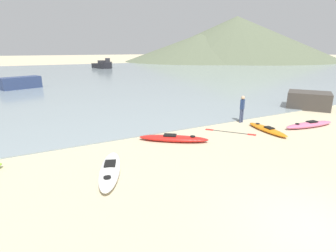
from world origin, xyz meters
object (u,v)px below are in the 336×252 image
at_px(moored_boat_3, 108,65).
at_px(kayak_on_sand_2, 173,138).
at_px(kayak_on_sand_1, 309,125).
at_px(moored_boat_0, 21,83).
at_px(moored_boat_2, 101,65).
at_px(person_near_waterline, 242,107).
at_px(kayak_on_sand_3, 110,170).
at_px(loose_paddle, 230,132).
at_px(kayak_on_sand_0, 267,129).
at_px(shoreline_rock, 309,100).

bearing_deg(moored_boat_3, kayak_on_sand_2, -101.84).
height_order(kayak_on_sand_1, moored_boat_0, moored_boat_0).
bearing_deg(moored_boat_2, kayak_on_sand_1, -90.95).
distance_m(kayak_on_sand_1, person_near_waterline, 4.00).
distance_m(kayak_on_sand_2, moored_boat_3, 52.52).
bearing_deg(moored_boat_3, moored_boat_2, 162.95).
bearing_deg(kayak_on_sand_3, kayak_on_sand_2, 28.02).
distance_m(kayak_on_sand_3, loose_paddle, 7.54).
xyz_separation_m(moored_boat_0, loose_paddle, (10.46, -23.84, -0.71)).
bearing_deg(kayak_on_sand_2, loose_paddle, -3.12).
bearing_deg(kayak_on_sand_2, moored_boat_0, 106.41).
bearing_deg(kayak_on_sand_0, shoreline_rock, 20.59).
distance_m(moored_boat_0, moored_boat_2, 32.54).
bearing_deg(kayak_on_sand_0, kayak_on_sand_3, -173.91).
distance_m(kayak_on_sand_3, shoreline_rock, 17.22).
xyz_separation_m(moored_boat_2, moored_boat_3, (1.55, -0.48, 0.17)).
xyz_separation_m(kayak_on_sand_0, moored_boat_3, (5.34, 52.44, 0.74)).
distance_m(moored_boat_0, shoreline_rock, 29.59).
height_order(moored_boat_3, shoreline_rock, moored_boat_3).
bearing_deg(moored_boat_2, person_near_waterline, -94.21).
xyz_separation_m(kayak_on_sand_0, moored_boat_0, (-12.41, 24.69, 0.60)).
height_order(moored_boat_2, shoreline_rock, moored_boat_2).
relative_size(person_near_waterline, moored_boat_0, 0.38).
bearing_deg(kayak_on_sand_3, moored_boat_3, 74.73).
bearing_deg(moored_boat_0, kayak_on_sand_2, -73.59).
relative_size(kayak_on_sand_0, moored_boat_3, 0.57).
bearing_deg(kayak_on_sand_1, kayak_on_sand_0, 169.35).
bearing_deg(loose_paddle, moored_boat_3, 81.97).
xyz_separation_m(kayak_on_sand_3, loose_paddle, (7.31, 1.84, -0.15)).
bearing_deg(shoreline_rock, moored_boat_0, 132.38).
bearing_deg(moored_boat_0, kayak_on_sand_1, -58.76).
distance_m(kayak_on_sand_2, person_near_waterline, 5.65).
relative_size(kayak_on_sand_2, moored_boat_0, 0.73).
bearing_deg(kayak_on_sand_3, loose_paddle, 14.11).
relative_size(kayak_on_sand_1, person_near_waterline, 2.09).
bearing_deg(person_near_waterline, kayak_on_sand_0, -91.19).
bearing_deg(moored_boat_2, moored_boat_0, -119.83).
bearing_deg(moored_boat_0, moored_boat_2, 60.17).
bearing_deg(moored_boat_0, loose_paddle, -66.30).
distance_m(moored_boat_0, moored_boat_3, 32.94).
distance_m(kayak_on_sand_2, moored_boat_0, 24.66).
xyz_separation_m(kayak_on_sand_3, moored_boat_0, (-3.15, 25.67, 0.56)).
bearing_deg(moored_boat_2, moored_boat_3, -17.05).
bearing_deg(kayak_on_sand_3, moored_boat_0, 97.00).
xyz_separation_m(moored_boat_2, shoreline_rock, (3.75, -50.09, -0.05)).
height_order(kayak_on_sand_0, loose_paddle, kayak_on_sand_0).
bearing_deg(shoreline_rock, moored_boat_2, 94.29).
bearing_deg(kayak_on_sand_2, kayak_on_sand_3, -151.98).
height_order(kayak_on_sand_3, person_near_waterline, person_near_waterline).
relative_size(kayak_on_sand_2, kayak_on_sand_3, 0.97).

